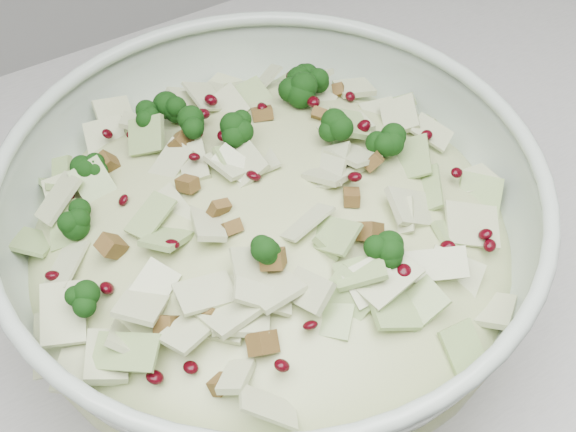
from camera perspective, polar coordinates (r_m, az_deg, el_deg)
name	(u,v)px	position (r m, az deg, el deg)	size (l,w,h in m)	color
mixing_bowl	(271,247)	(0.55, -1.23, -2.22)	(0.41, 0.41, 0.14)	#B1C2B3
salad	(270,225)	(0.53, -1.27, -0.66)	(0.45, 0.45, 0.14)	beige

